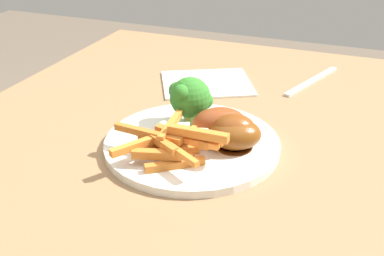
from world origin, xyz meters
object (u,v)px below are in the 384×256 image
object	(u,v)px
chicken_drumstick_near	(232,134)
chicken_drumstick_extra	(216,124)
chicken_drumstick_far	(231,131)
broccoli_floret_front	(190,97)
fork	(312,81)
carrot_fries_pile	(170,142)
dinner_plate	(192,143)
dining_table	(162,219)

from	to	relation	value
chicken_drumstick_near	chicken_drumstick_extra	size ratio (longest dim) A/B	1.02
chicken_drumstick_near	chicken_drumstick_far	distance (m)	0.01
broccoli_floret_front	chicken_drumstick_extra	xyz separation A→B (m)	(0.03, 0.05, -0.02)
chicken_drumstick_near	fork	size ratio (longest dim) A/B	0.69
carrot_fries_pile	chicken_drumstick_near	bearing A→B (deg)	126.36
dinner_plate	chicken_drumstick_near	world-z (taller)	chicken_drumstick_near
broccoli_floret_front	fork	xyz separation A→B (m)	(-0.27, 0.15, -0.05)
dining_table	fork	world-z (taller)	fork
dinner_plate	fork	bearing A→B (deg)	158.28
dining_table	broccoli_floret_front	xyz separation A→B (m)	(-0.10, 0.00, 0.16)
dining_table	chicken_drumstick_extra	bearing A→B (deg)	141.15
chicken_drumstick_extra	dinner_plate	bearing A→B (deg)	-57.01
dining_table	dinner_plate	size ratio (longest dim) A/B	4.40
dinner_plate	broccoli_floret_front	size ratio (longest dim) A/B	3.40
dinner_plate	broccoli_floret_front	xyz separation A→B (m)	(-0.05, -0.02, 0.05)
chicken_drumstick_far	dining_table	bearing A→B (deg)	-55.02
carrot_fries_pile	chicken_drumstick_far	world-z (taller)	chicken_drumstick_far
dining_table	broccoli_floret_front	bearing A→B (deg)	177.38
chicken_drumstick_near	chicken_drumstick_extra	bearing A→B (deg)	-121.55
carrot_fries_pile	chicken_drumstick_near	world-z (taller)	carrot_fries_pile
broccoli_floret_front	chicken_drumstick_extra	world-z (taller)	broccoli_floret_front
dinner_plate	broccoli_floret_front	world-z (taller)	broccoli_floret_front
chicken_drumstick_far	chicken_drumstick_extra	distance (m)	0.03
dining_table	fork	distance (m)	0.42
broccoli_floret_front	dining_table	bearing A→B (deg)	-2.62
fork	chicken_drumstick_near	bearing A→B (deg)	-171.57
carrot_fries_pile	chicken_drumstick_extra	world-z (taller)	chicken_drumstick_extra
dining_table	chicken_drumstick_near	size ratio (longest dim) A/B	8.70
chicken_drumstick_near	chicken_drumstick_far	world-z (taller)	chicken_drumstick_far
dinner_plate	chicken_drumstick_far	world-z (taller)	chicken_drumstick_far
broccoli_floret_front	chicken_drumstick_near	bearing A→B (deg)	59.92
broccoli_floret_front	dinner_plate	bearing A→B (deg)	25.05
dining_table	chicken_drumstick_far	bearing A→B (deg)	124.98
chicken_drumstick_near	chicken_drumstick_far	size ratio (longest dim) A/B	1.18
broccoli_floret_front	chicken_drumstick_far	bearing A→B (deg)	61.32
dining_table	chicken_drumstick_near	distance (m)	0.17
dinner_plate	carrot_fries_pile	xyz separation A→B (m)	(0.05, -0.01, 0.03)
carrot_fries_pile	chicken_drumstick_near	xyz separation A→B (m)	(-0.05, 0.07, 0.00)
dinner_plate	dining_table	bearing A→B (deg)	-27.95
chicken_drumstick_extra	fork	xyz separation A→B (m)	(-0.30, 0.10, -0.03)
carrot_fries_pile	chicken_drumstick_near	distance (m)	0.09
broccoli_floret_front	chicken_drumstick_extra	size ratio (longest dim) A/B	0.59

